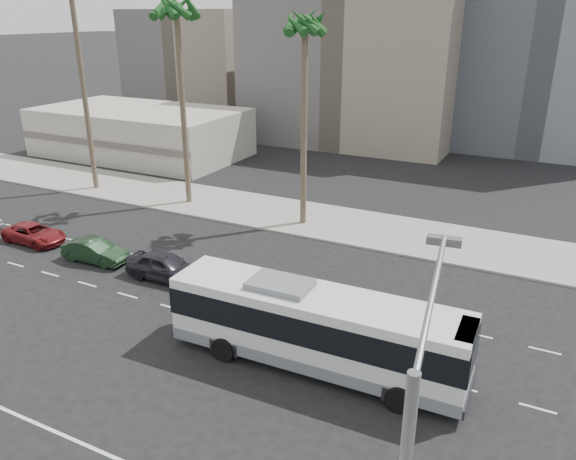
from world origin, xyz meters
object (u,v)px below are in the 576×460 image
Objects in this scene: car_c at (34,234)px; palm_mid at (176,14)px; palm_near at (305,29)px; city_bus at (315,326)px; car_b at (95,251)px; car_a at (165,266)px.

palm_mid reaches higher than car_c.
city_bus is at bearing -63.10° from palm_near.
car_c is (-22.76, 4.36, -1.34)m from city_bus.
car_b is 0.27× the size of palm_mid.
city_bus is 2.72× the size of car_a.
city_bus is at bearing -99.99° from car_c.
car_b is at bearing 89.57° from car_a.
palm_mid is (4.39, 11.52, 13.86)m from car_c.
car_c is at bearing 168.06° from city_bus.
palm_near is at bearing -1.18° from palm_mid.
car_b is at bearing -126.81° from palm_near.
palm_mid reaches higher than car_b.
palm_near is at bearing 115.81° from city_bus.
car_a is 0.32× the size of palm_near.
city_bus reaches higher than car_c.
palm_near reaches higher than car_a.
palm_near reaches higher than city_bus.
car_a is 19.53m from palm_mid.
car_b is 0.94× the size of car_c.
car_c is at bearing -142.63° from palm_near.
city_bus is 27.32m from palm_mid.
car_c is at bearing 83.02° from car_b.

